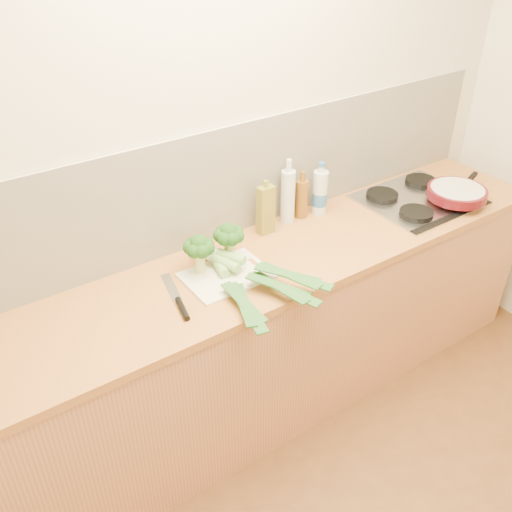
{
  "coord_description": "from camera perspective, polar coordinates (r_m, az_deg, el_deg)",
  "views": [
    {
      "loc": [
        -1.23,
        -0.54,
        2.34
      ],
      "look_at": [
        -0.1,
        1.1,
        1.02
      ],
      "focal_mm": 40.0,
      "sensor_mm": 36.0,
      "label": 1
    }
  ],
  "objects": [
    {
      "name": "room_shell",
      "position": [
        2.64,
        -3.02,
        7.27
      ],
      "size": [
        3.5,
        3.5,
        3.5
      ],
      "color": "beige",
      "rests_on": "ground"
    },
    {
      "name": "counter",
      "position": [
        2.84,
        0.54,
        -8.04
      ],
      "size": [
        3.2,
        0.62,
        0.9
      ],
      "color": "#BA7D4D",
      "rests_on": "ground"
    },
    {
      "name": "gas_hob",
      "position": [
        3.17,
        15.98,
        5.54
      ],
      "size": [
        0.58,
        0.5,
        0.04
      ],
      "color": "silver",
      "rests_on": "counter"
    },
    {
      "name": "chopping_board",
      "position": [
        2.47,
        -2.96,
        -1.94
      ],
      "size": [
        0.37,
        0.27,
        0.01
      ],
      "primitive_type": "cube",
      "rotation": [
        0.0,
        0.0,
        0.01
      ],
      "color": "white",
      "rests_on": "counter"
    },
    {
      "name": "broccoli_left",
      "position": [
        2.42,
        -5.71,
        0.86
      ],
      "size": [
        0.14,
        0.14,
        0.18
      ],
      "color": "#BCCA76",
      "rests_on": "chopping_board"
    },
    {
      "name": "broccoli_right",
      "position": [
        2.49,
        -2.73,
        2.07
      ],
      "size": [
        0.14,
        0.14,
        0.19
      ],
      "color": "#BCCA76",
      "rests_on": "chopping_board"
    },
    {
      "name": "leek_front",
      "position": [
        2.42,
        -3.08,
        -1.9
      ],
      "size": [
        0.19,
        0.66,
        0.04
      ],
      "rotation": [
        0.0,
        0.0,
        -0.21
      ],
      "color": "white",
      "rests_on": "chopping_board"
    },
    {
      "name": "leek_mid",
      "position": [
        2.42,
        -1.62,
        -1.34
      ],
      "size": [
        0.25,
        0.64,
        0.04
      ],
      "rotation": [
        0.0,
        0.0,
        0.31
      ],
      "color": "white",
      "rests_on": "chopping_board"
    },
    {
      "name": "leek_back",
      "position": [
        2.44,
        -0.86,
        -0.59
      ],
      "size": [
        0.32,
        0.6,
        0.04
      ],
      "rotation": [
        0.0,
        0.0,
        0.45
      ],
      "color": "white",
      "rests_on": "chopping_board"
    },
    {
      "name": "chefs_knife",
      "position": [
        2.32,
        -7.66,
        -4.7
      ],
      "size": [
        0.1,
        0.34,
        0.02
      ],
      "rotation": [
        0.0,
        0.0,
        -0.21
      ],
      "color": "silver",
      "rests_on": "counter"
    },
    {
      "name": "skillet",
      "position": [
        3.18,
        19.46,
        6.02
      ],
      "size": [
        0.44,
        0.31,
        0.05
      ],
      "rotation": [
        0.0,
        0.0,
        0.33
      ],
      "color": "#540E14",
      "rests_on": "gas_hob"
    },
    {
      "name": "oil_tin",
      "position": [
        2.72,
        0.98,
        4.66
      ],
      "size": [
        0.08,
        0.05,
        0.28
      ],
      "color": "olive",
      "rests_on": "counter"
    },
    {
      "name": "glass_bottle",
      "position": [
        2.81,
        3.21,
        6.02
      ],
      "size": [
        0.07,
        0.07,
        0.33
      ],
      "color": "silver",
      "rests_on": "counter"
    },
    {
      "name": "amber_bottle",
      "position": [
        2.87,
        4.58,
        5.81
      ],
      "size": [
        0.06,
        0.06,
        0.25
      ],
      "color": "brown",
      "rests_on": "counter"
    },
    {
      "name": "water_bottle",
      "position": [
        2.92,
        6.4,
        6.22
      ],
      "size": [
        0.08,
        0.08,
        0.26
      ],
      "color": "silver",
      "rests_on": "counter"
    }
  ]
}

